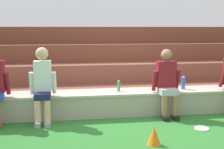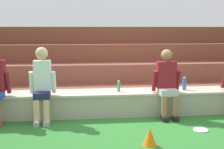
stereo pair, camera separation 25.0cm
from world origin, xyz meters
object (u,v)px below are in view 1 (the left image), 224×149
Objects in this scene: person_center at (167,81)px; sports_cone at (154,136)px; person_left_of_center at (43,83)px; frisbee at (202,129)px; water_bottle_center_gap at (119,86)px; water_bottle_mid_left at (183,83)px.

person_center reaches higher than sports_cone.
sports_cone is at bearing -37.92° from person_left_of_center.
person_left_of_center reaches higher than sports_cone.
sports_cone reaches higher than frisbee.
person_center reaches higher than water_bottle_center_gap.
person_center is 4.81× the size of sports_cone.
person_left_of_center is 2.37m from person_center.
water_bottle_center_gap is at bearing 139.16° from frisbee.
water_bottle_mid_left is (0.46, 0.31, -0.11)m from person_center.
frisbee is at bearing -65.49° from person_center.
water_bottle_mid_left is at bearing 6.41° from person_left_of_center.
person_left_of_center is at bearing -168.45° from water_bottle_center_gap.
person_left_of_center reaches higher than water_bottle_mid_left.
person_left_of_center is at bearing 163.64° from frisbee.
water_bottle_mid_left is at bearing 0.80° from water_bottle_center_gap.
frisbee is 1.16m from sports_cone.
water_bottle_mid_left is 1.08× the size of frisbee.
person_center reaches higher than water_bottle_mid_left.
sports_cone is at bearing -152.29° from frisbee.
water_bottle_mid_left reaches higher than sports_cone.
water_bottle_mid_left is (1.37, 0.02, 0.02)m from water_bottle_center_gap.
water_bottle_mid_left reaches higher than water_bottle_center_gap.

